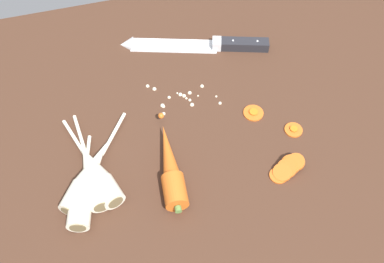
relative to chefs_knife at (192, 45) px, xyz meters
The scene contains 11 objects.
ground_plane 23.85cm from the chefs_knife, 107.01° to the right, with size 120.00×90.00×4.00cm, color #42281C.
chefs_knife is the anchor object (origin of this frame).
whole_carrot 34.40cm from the chefs_knife, 112.38° to the right, with size 5.68×21.91×4.20cm.
parsnip_front 39.95cm from the chefs_knife, 133.16° to the right, with size 5.39×22.39×4.00cm.
parsnip_mid_left 39.36cm from the chefs_knife, 132.06° to the right, with size 9.23×21.94×4.00cm.
parsnip_mid_right 44.27cm from the chefs_knife, 131.99° to the right, with size 6.72×19.52×4.00cm.
parsnip_back 40.55cm from the chefs_knife, 133.54° to the right, with size 15.21×20.64×4.00cm.
carrot_slice_stack 38.11cm from the chefs_knife, 77.83° to the right, with size 7.36×4.79×2.96cm.
carrot_slice_stray_near 24.02cm from the chefs_knife, 73.39° to the right, with size 4.19×4.19×0.70cm.
carrot_slice_stray_mid 31.78cm from the chefs_knife, 65.60° to the right, with size 3.65×3.65×0.70cm.
mince_crumbs 15.85cm from the chefs_knife, 116.10° to the right, with size 14.47×9.63×0.89cm.
Camera 1 is at (-13.49, -49.74, 70.67)cm, focal length 40.42 mm.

